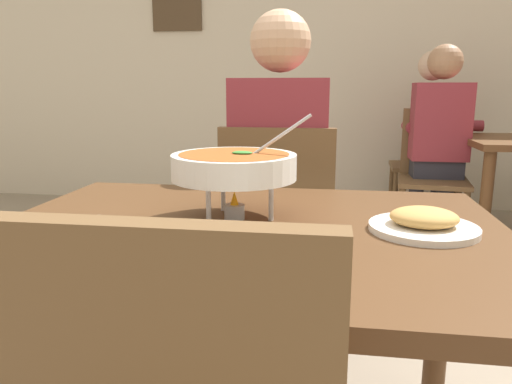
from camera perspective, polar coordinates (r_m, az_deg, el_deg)
The scene contains 14 objects.
cafe_rear_partition at distance 4.41m, azimuth 6.50°, elevation 18.11°, with size 10.00×0.10×3.00m, color beige.
dining_table_main at distance 1.16m, azimuth -1.13°, elevation -9.06°, with size 1.20×0.91×0.72m.
chair_diner_main at distance 1.89m, azimuth 2.69°, elevation -4.03°, with size 0.44×0.44×0.90m.
diner_main at distance 1.87m, azimuth 2.87°, elevation 3.21°, with size 0.40×0.45×1.31m.
curry_bowl at distance 1.16m, azimuth -2.59°, elevation 2.97°, with size 0.33×0.30×0.26m.
rice_plate at distance 0.84m, azimuth -1.72°, elevation -8.46°, with size 0.24×0.24×0.06m.
appetizer_plate at distance 1.14m, azimuth 19.13°, elevation -3.44°, with size 0.24×0.24×0.06m.
sauce_dish at distance 1.17m, azimuth -18.87°, elevation -3.52°, with size 0.09×0.09×0.02m.
napkin_folded at distance 1.13m, azimuth -26.38°, elevation -4.81°, with size 0.12×0.08×0.02m, color white.
spoon_utensil at distance 1.08m, azimuth -26.55°, elevation -5.87°, with size 0.01×0.17×0.01m, color silver.
chair_bg_middle at distance 3.46m, azimuth 20.08°, elevation 2.66°, with size 0.49×0.49×0.90m.
chair_bg_right at distance 3.99m, azimuth 20.13°, elevation 3.83°, with size 0.46×0.46×0.90m.
patron_bg_middle at distance 3.46m, azimuth 20.67°, elevation 6.55°, with size 0.40×0.45×1.31m.
patron_bg_right at distance 3.95m, azimuth 20.24°, elevation 7.18°, with size 0.45×0.40×1.31m.
Camera 1 is at (0.18, -1.06, 1.04)m, focal length 33.98 mm.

